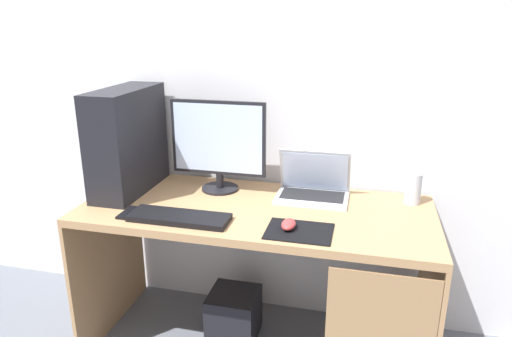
% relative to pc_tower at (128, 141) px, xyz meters
% --- Properties ---
extents(wall_back, '(4.00, 0.05, 2.60)m').
position_rel_pc_tower_xyz_m(wall_back, '(0.65, 0.30, 0.32)').
color(wall_back, silver).
rests_on(wall_back, ground_plane).
extents(desk, '(1.55, 0.66, 0.74)m').
position_rel_pc_tower_xyz_m(desk, '(0.66, -0.08, -0.39)').
color(desk, '#A37A51').
rests_on(desk, ground_plane).
extents(pc_tower, '(0.18, 0.48, 0.49)m').
position_rel_pc_tower_xyz_m(pc_tower, '(0.00, 0.00, 0.00)').
color(pc_tower, black).
rests_on(pc_tower, desk).
extents(monitor, '(0.46, 0.18, 0.44)m').
position_rel_pc_tower_xyz_m(monitor, '(0.42, 0.09, -0.02)').
color(monitor, black).
rests_on(monitor, desk).
extents(laptop, '(0.33, 0.23, 0.22)m').
position_rel_pc_tower_xyz_m(laptop, '(0.87, 0.11, -0.20)').
color(laptop, '#B7BCC6').
rests_on(laptop, desk).
extents(speaker, '(0.07, 0.07, 0.14)m').
position_rel_pc_tower_xyz_m(speaker, '(1.32, 0.14, -0.18)').
color(speaker, '#B7BCC6').
rests_on(speaker, desk).
extents(keyboard, '(0.42, 0.14, 0.02)m').
position_rel_pc_tower_xyz_m(keyboard, '(0.37, -0.28, -0.23)').
color(keyboard, black).
rests_on(keyboard, desk).
extents(mousepad, '(0.26, 0.20, 0.00)m').
position_rel_pc_tower_xyz_m(mousepad, '(0.87, -0.27, -0.24)').
color(mousepad, black).
rests_on(mousepad, desk).
extents(mouse_left, '(0.06, 0.10, 0.03)m').
position_rel_pc_tower_xyz_m(mouse_left, '(0.83, -0.26, -0.22)').
color(mouse_left, '#B23333').
rests_on(mouse_left, mousepad).
extents(cell_phone, '(0.07, 0.13, 0.01)m').
position_rel_pc_tower_xyz_m(cell_phone, '(0.14, -0.28, -0.24)').
color(cell_phone, black).
rests_on(cell_phone, desk).
extents(subwoofer, '(0.24, 0.24, 0.24)m').
position_rel_pc_tower_xyz_m(subwoofer, '(0.52, -0.02, -0.86)').
color(subwoofer, black).
rests_on(subwoofer, ground_plane).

